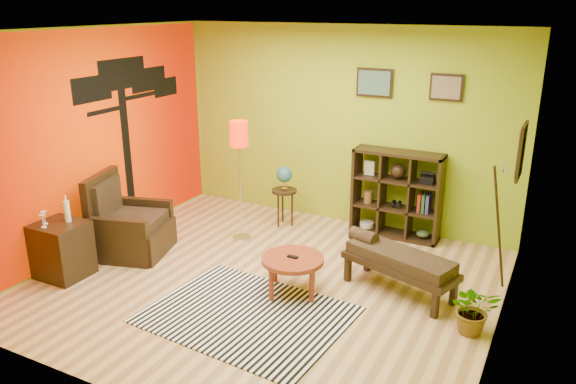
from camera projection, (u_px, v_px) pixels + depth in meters
The scene contains 11 objects.
ground at pixel (266, 283), 6.47m from camera, with size 5.00×5.00×0.00m, color tan.
room_shell at pixel (256, 128), 5.94m from camera, with size 5.04×4.54×2.82m.
zebra_rug at pixel (247, 315), 5.80m from camera, with size 1.99×1.53×0.01m, color white.
coffee_table at pixel (293, 262), 6.15m from camera, with size 0.69×0.69×0.44m.
armchair at pixel (128, 229), 7.18m from camera, with size 1.05×1.04×1.04m.
side_cabinet at pixel (62, 249), 6.54m from camera, with size 0.56×0.51×0.97m.
floor_lamp at pixel (239, 145), 7.26m from camera, with size 0.25×0.25×1.63m.
globe_table at pixel (284, 181), 7.94m from camera, with size 0.36×0.36×0.88m.
cube_shelf at pixel (397, 195), 7.59m from camera, with size 1.20×0.35×1.20m.
bench at pixel (397, 260), 6.17m from camera, with size 1.37×0.83×0.60m.
potted_plant at pixel (473, 314), 5.44m from camera, with size 0.46×0.51×0.40m, color #26661E.
Camera 1 is at (2.89, -5.03, 3.07)m, focal length 35.00 mm.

